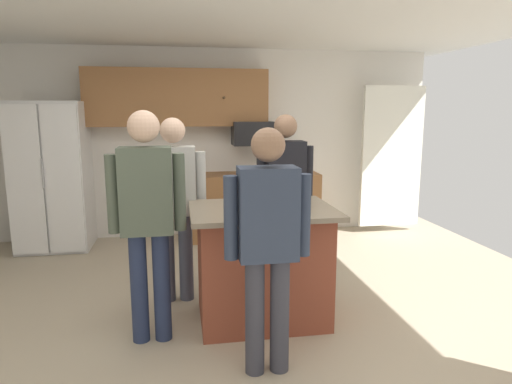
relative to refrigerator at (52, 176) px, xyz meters
The scene contains 17 objects.
floor 3.25m from the refrigerator, 49.98° to the right, with size 7.04×7.04×0.00m, color #B7A88E.
back_wall 2.08m from the refrigerator, 11.81° to the left, with size 6.40×0.10×2.60m, color white.
french_door_window_panel 4.60m from the refrigerator, ahead, with size 0.90×0.06×2.00m, color white.
cabinet_run_upper 1.89m from the refrigerator, ahead, with size 2.40×0.38×0.75m.
cabinet_run_lower 2.65m from the refrigerator, ahead, with size 1.80×0.63×0.90m.
refrigerator is the anchor object (origin of this frame).
microwave_over_range 2.65m from the refrigerator, ahead, with size 0.56×0.40×0.32m, color black.
kitchen_island 3.35m from the refrigerator, 47.11° to the right, with size 1.18×0.88×0.97m.
person_host_foreground 2.46m from the refrigerator, 51.08° to the right, with size 0.57×0.22×1.70m.
person_guest_right 3.13m from the refrigerator, 33.00° to the right, with size 0.57×0.23×1.72m.
person_elder_center 3.87m from the refrigerator, 56.23° to the right, with size 0.57×0.22×1.66m.
person_guest_left 2.97m from the refrigerator, 62.91° to the right, with size 0.57×0.23×1.76m.
glass_pilsner 3.66m from the refrigerator, 46.49° to the right, with size 0.07×0.07×0.13m.
glass_stout_tall 3.60m from the refrigerator, 42.88° to the right, with size 0.06×0.06×0.15m.
mug_blue_stoneware 3.26m from the refrigerator, 41.23° to the right, with size 0.13×0.08×0.10m.
tumbler_amber 3.50m from the refrigerator, 40.33° to the right, with size 0.07×0.07×0.13m.
serving_tray 3.38m from the refrigerator, 45.71° to the right, with size 0.44×0.30×0.04m.
Camera 1 is at (-0.39, -3.60, 1.76)m, focal length 31.48 mm.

